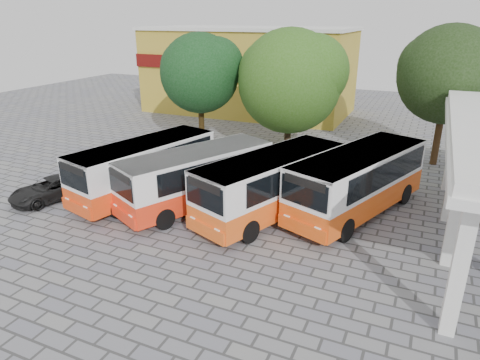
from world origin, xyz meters
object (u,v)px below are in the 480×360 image
at_px(bus_centre_left, 197,175).
at_px(bus_far_right, 358,179).
at_px(bus_far_left, 145,166).
at_px(parked_car, 51,189).
at_px(bus_centre_right, 272,182).

relative_size(bus_centre_left, bus_far_right, 0.94).
bearing_deg(bus_far_left, parked_car, -135.65).
bearing_deg(bus_far_left, bus_centre_left, 13.08).
xyz_separation_m(bus_centre_right, bus_far_right, (3.78, 1.93, 0.06)).
distance_m(bus_far_left, bus_centre_left, 3.27).
distance_m(bus_centre_right, parked_car, 11.95).
bearing_deg(bus_far_right, bus_centre_left, -141.12).
bearing_deg(bus_centre_right, bus_far_right, 48.10).
distance_m(bus_centre_left, bus_far_right, 8.03).
bearing_deg(bus_far_right, parked_car, -141.37).
relative_size(bus_centre_right, parked_car, 2.13).
xyz_separation_m(bus_centre_left, parked_car, (-7.65, -2.41, -1.12)).
relative_size(bus_far_left, bus_centre_right, 0.97).
bearing_deg(bus_centre_right, parked_car, -144.43).
bearing_deg(bus_centre_left, bus_far_right, 43.49).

